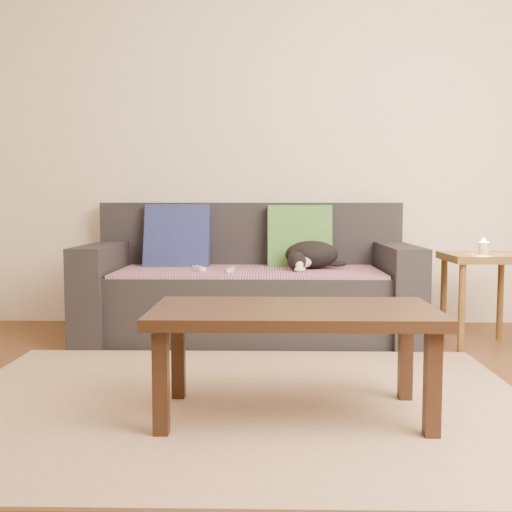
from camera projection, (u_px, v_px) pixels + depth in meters
The scene contains 13 objects.
ground at pixel (237, 417), 2.40m from camera, with size 4.50×4.50×0.00m, color brown.
back_wall at pixel (251, 143), 4.28m from camera, with size 4.50×0.04×2.60m, color beige.
sofa at pixel (250, 288), 3.94m from camera, with size 2.10×0.94×0.87m.
throw_blanket at pixel (249, 271), 3.83m from camera, with size 1.66×0.74×0.02m, color #4E2C54.
cushion_navy at pixel (177, 238), 4.09m from camera, with size 0.44×0.11×0.44m, color #111B4B.
cushion_green at pixel (300, 238), 4.07m from camera, with size 0.43×0.11×0.43m, color #0B4643.
cat at pixel (311, 255), 3.88m from camera, with size 0.44×0.42×0.18m.
wii_remote_a at pixel (199, 269), 3.73m from camera, with size 0.15×0.04×0.03m, color white.
wii_remote_b at pixel (231, 270), 3.67m from camera, with size 0.15×0.04×0.03m, color white.
side_table at pixel (483, 270), 3.60m from camera, with size 0.45×0.45×0.56m.
candle at pixel (484, 248), 3.59m from camera, with size 0.06×0.06×0.09m.
rug at pixel (239, 404), 2.54m from camera, with size 2.50×1.80×0.01m, color tan.
coffee_table at pixel (294, 321), 2.36m from camera, with size 1.12×0.56×0.45m.
Camera 1 is at (0.12, -2.33, 0.84)m, focal length 42.00 mm.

